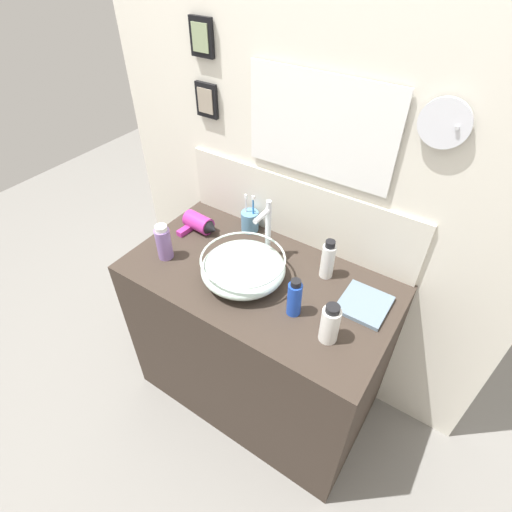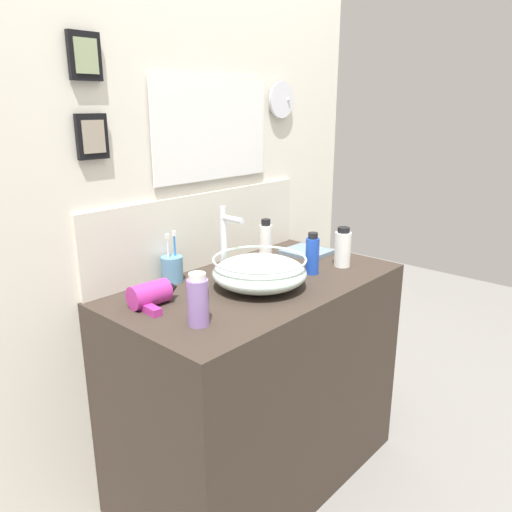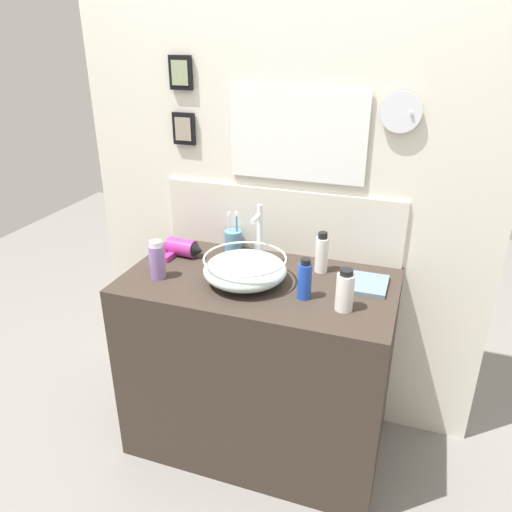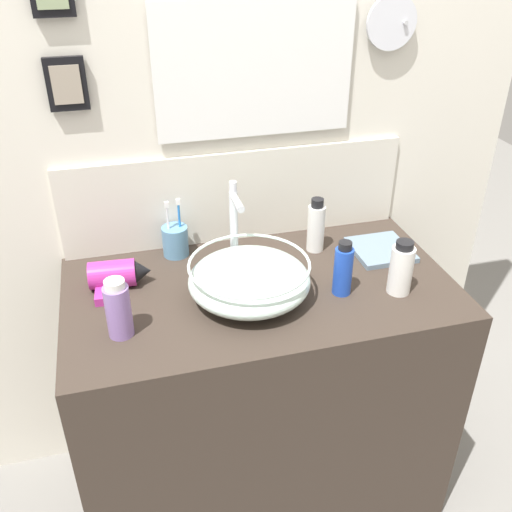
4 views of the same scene
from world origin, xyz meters
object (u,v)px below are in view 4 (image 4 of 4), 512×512
(spray_bottle, at_px, (343,269))
(faucet, at_px, (235,221))
(hair_drier, at_px, (118,275))
(soap_dispenser, at_px, (401,268))
(lotion_bottle, at_px, (316,226))
(hand_towel, at_px, (381,250))
(shampoo_bottle, at_px, (118,309))
(glass_bowl_sink, at_px, (249,279))
(toothbrush_cup, at_px, (175,240))

(spray_bottle, bearing_deg, faucet, 140.02)
(faucet, bearing_deg, hair_drier, -176.73)
(soap_dispenser, distance_m, lotion_bottle, 0.31)
(hair_drier, xyz_separation_m, hand_towel, (0.79, -0.02, -0.03))
(faucet, xyz_separation_m, hair_drier, (-0.34, -0.02, -0.11))
(faucet, height_order, soap_dispenser, faucet)
(soap_dispenser, bearing_deg, hand_towel, 77.27)
(hair_drier, relative_size, shampoo_bottle, 1.10)
(glass_bowl_sink, relative_size, shampoo_bottle, 2.08)
(glass_bowl_sink, relative_size, lotion_bottle, 1.90)
(soap_dispenser, relative_size, spray_bottle, 0.99)
(soap_dispenser, bearing_deg, faucet, 148.77)
(faucet, bearing_deg, glass_bowl_sink, -90.00)
(lotion_bottle, bearing_deg, soap_dispenser, -62.56)
(toothbrush_cup, height_order, lotion_bottle, toothbrush_cup)
(lotion_bottle, bearing_deg, hair_drier, -175.17)
(glass_bowl_sink, bearing_deg, hair_drier, 156.59)
(hair_drier, height_order, spray_bottle, spray_bottle)
(shampoo_bottle, bearing_deg, toothbrush_cup, 62.01)
(hair_drier, bearing_deg, hand_towel, -1.27)
(faucet, xyz_separation_m, shampoo_bottle, (-0.34, -0.24, -0.07))
(hair_drier, height_order, toothbrush_cup, toothbrush_cup)
(toothbrush_cup, relative_size, shampoo_bottle, 1.17)
(hair_drier, bearing_deg, lotion_bottle, 4.83)
(soap_dispenser, relative_size, lotion_bottle, 0.91)
(faucet, distance_m, lotion_bottle, 0.27)
(lotion_bottle, bearing_deg, shampoo_bottle, -156.06)
(soap_dispenser, bearing_deg, lotion_bottle, 117.44)
(faucet, distance_m, hand_towel, 0.47)
(spray_bottle, relative_size, hand_towel, 0.88)
(shampoo_bottle, relative_size, hand_towel, 0.88)
(lotion_bottle, height_order, hand_towel, lotion_bottle)
(lotion_bottle, bearing_deg, toothbrush_cup, 169.14)
(spray_bottle, bearing_deg, soap_dispenser, -12.93)
(shampoo_bottle, bearing_deg, faucet, 34.52)
(spray_bottle, height_order, hand_towel, spray_bottle)
(glass_bowl_sink, height_order, spray_bottle, spray_bottle)
(soap_dispenser, height_order, hand_towel, soap_dispenser)
(soap_dispenser, bearing_deg, spray_bottle, 167.07)
(soap_dispenser, height_order, lotion_bottle, lotion_bottle)
(glass_bowl_sink, xyz_separation_m, soap_dispenser, (0.40, -0.08, 0.02))
(toothbrush_cup, distance_m, shampoo_bottle, 0.40)
(glass_bowl_sink, xyz_separation_m, spray_bottle, (0.25, -0.04, 0.02))
(toothbrush_cup, xyz_separation_m, shampoo_bottle, (-0.18, -0.35, 0.03))
(faucet, relative_size, toothbrush_cup, 1.45)
(hair_drier, distance_m, spray_bottle, 0.62)
(toothbrush_cup, bearing_deg, glass_bowl_sink, -60.13)
(soap_dispenser, height_order, shampoo_bottle, same)
(shampoo_bottle, bearing_deg, soap_dispenser, -0.54)
(faucet, relative_size, hand_towel, 1.48)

